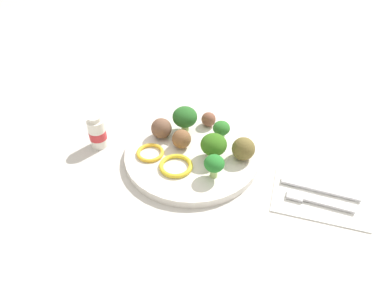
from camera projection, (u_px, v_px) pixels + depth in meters
ground_plane at (192, 157)px, 0.74m from camera, size 4.00×4.00×0.00m
plate at (192, 154)px, 0.73m from camera, size 0.28×0.28×0.02m
broccoli_floret_front_right at (214, 144)px, 0.69m from camera, size 0.05×0.05×0.05m
broccoli_floret_center at (185, 117)px, 0.76m from camera, size 0.05×0.05×0.06m
broccoli_floret_front_left at (214, 164)px, 0.65m from camera, size 0.04×0.04×0.05m
broccoli_floret_back_left at (221, 129)px, 0.74m from camera, size 0.04×0.04×0.04m
meatball_back_right at (161, 128)px, 0.75m from camera, size 0.04×0.04×0.04m
meatball_mid_right at (181, 139)px, 0.73m from camera, size 0.04×0.04×0.04m
meatball_front_left at (243, 149)px, 0.70m from camera, size 0.05×0.05×0.05m
meatball_front_right at (207, 119)px, 0.79m from camera, size 0.03×0.03×0.03m
pepper_ring_mid_left at (176, 166)px, 0.69m from camera, size 0.09×0.09×0.01m
pepper_ring_front_left at (150, 153)px, 0.72m from camera, size 0.08×0.08×0.01m
napkin at (320, 196)px, 0.65m from camera, size 0.18×0.14×0.01m
fork at (316, 201)px, 0.63m from camera, size 0.12×0.02×0.01m
knife at (317, 187)px, 0.66m from camera, size 0.15×0.02×0.01m
yogurt_bottle at (97, 133)px, 0.75m from camera, size 0.04×0.04×0.07m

